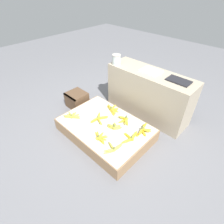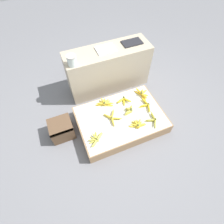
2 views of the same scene
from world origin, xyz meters
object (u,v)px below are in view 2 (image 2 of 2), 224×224
at_px(banana_bunch_middle_midleft, 112,118).
at_px(banana_bunch_back_right, 142,94).
at_px(glass_jar, 72,60).
at_px(foam_tray_white, 106,49).
at_px(banana_bunch_back_midleft, 105,103).
at_px(banana_bunch_front_left, 96,139).
at_px(wooden_crate, 62,129).
at_px(banana_bunch_middle_right, 146,105).
at_px(banana_bunch_back_midright, 124,100).
at_px(banana_bunch_front_midright, 138,125).
at_px(banana_bunch_front_right, 153,120).
at_px(banana_bunch_middle_midright, 130,110).

relative_size(banana_bunch_middle_midleft, banana_bunch_back_right, 1.02).
height_order(glass_jar, foam_tray_white, glass_jar).
bearing_deg(banana_bunch_back_midleft, banana_bunch_front_left, -121.86).
xyz_separation_m(wooden_crate, banana_bunch_middle_right, (1.24, -0.13, 0.08)).
xyz_separation_m(banana_bunch_middle_midleft, banana_bunch_back_midleft, (-0.01, 0.28, 0.00)).
bearing_deg(foam_tray_white, banana_bunch_middle_midleft, -105.78).
distance_m(banana_bunch_middle_right, banana_bunch_back_right, 0.22).
relative_size(wooden_crate, banana_bunch_back_midright, 1.36).
bearing_deg(banana_bunch_back_right, wooden_crate, -176.12).
xyz_separation_m(banana_bunch_front_midright, banana_bunch_middle_right, (0.27, 0.25, -0.00)).
height_order(banana_bunch_front_left, banana_bunch_back_midright, banana_bunch_back_midright).
bearing_deg(banana_bunch_middle_right, foam_tray_white, 111.44).
relative_size(banana_bunch_front_left, banana_bunch_front_midright, 0.94).
xyz_separation_m(banana_bunch_front_left, banana_bunch_front_right, (0.82, -0.03, 0.00)).
bearing_deg(banana_bunch_middle_midright, foam_tray_white, 93.11).
bearing_deg(wooden_crate, banana_bunch_front_right, -17.97).
xyz_separation_m(banana_bunch_middle_midright, banana_bunch_middle_right, (0.27, -0.00, -0.01)).
relative_size(banana_bunch_middle_midleft, banana_bunch_back_midright, 1.19).
bearing_deg(banana_bunch_middle_midright, banana_bunch_back_midleft, 137.09).
relative_size(banana_bunch_middle_right, banana_bunch_back_midright, 1.27).
distance_m(banana_bunch_front_left, banana_bunch_front_midright, 0.59).
relative_size(banana_bunch_front_left, banana_bunch_front_right, 0.87).
height_order(banana_bunch_back_midleft, glass_jar, glass_jar).
relative_size(wooden_crate, banana_bunch_middle_midright, 1.73).
bearing_deg(banana_bunch_front_left, glass_jar, 88.24).
distance_m(wooden_crate, banana_bunch_front_right, 1.26).
relative_size(banana_bunch_front_left, banana_bunch_back_right, 0.86).
xyz_separation_m(banana_bunch_front_midright, banana_bunch_front_right, (0.23, -0.01, 0.00)).
relative_size(banana_bunch_front_midright, banana_bunch_middle_midleft, 0.90).
distance_m(banana_bunch_back_right, glass_jar, 1.12).
distance_m(banana_bunch_middle_midright, banana_bunch_middle_right, 0.27).
relative_size(banana_bunch_middle_midleft, banana_bunch_middle_midright, 1.52).
height_order(banana_bunch_back_right, glass_jar, glass_jar).
height_order(wooden_crate, banana_bunch_front_left, banana_bunch_front_left).
xyz_separation_m(banana_bunch_back_midleft, glass_jar, (-0.28, 0.38, 0.57)).
height_order(banana_bunch_front_midright, banana_bunch_middle_midright, banana_bunch_middle_midright).
xyz_separation_m(banana_bunch_front_right, banana_bunch_back_right, (0.08, 0.48, 0.01)).
distance_m(banana_bunch_middle_midleft, banana_bunch_back_midright, 0.35).
height_order(banana_bunch_front_midright, banana_bunch_back_midright, banana_bunch_back_midright).
relative_size(banana_bunch_front_right, banana_bunch_back_midleft, 0.98).
bearing_deg(banana_bunch_front_midright, wooden_crate, 158.77).
distance_m(banana_bunch_front_left, banana_bunch_front_right, 0.82).
height_order(banana_bunch_front_right, banana_bunch_back_midleft, banana_bunch_back_midleft).
xyz_separation_m(banana_bunch_middle_right, foam_tray_white, (-0.31, 0.79, 0.51)).
relative_size(banana_bunch_back_right, glass_jar, 1.82).
relative_size(banana_bunch_front_midright, banana_bunch_front_right, 0.92).
bearing_deg(banana_bunch_back_right, glass_jar, 153.57).
bearing_deg(glass_jar, banana_bunch_front_left, -91.76).
distance_m(wooden_crate, banana_bunch_middle_midright, 0.98).
height_order(banana_bunch_front_left, banana_bunch_middle_midright, banana_bunch_middle_midright).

